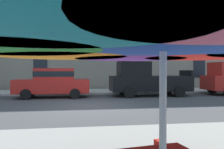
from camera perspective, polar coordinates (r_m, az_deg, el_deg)
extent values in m
plane|color=#424244|center=(10.95, -5.92, -7.66)|extent=(120.00, 120.00, 0.00)
cube|color=#B2ADA3|center=(17.69, -6.88, -4.15)|extent=(56.00, 3.60, 0.12)
cube|color=#6B6056|center=(19.84, -7.06, 5.48)|extent=(41.04, 0.08, 0.36)
cube|color=#6B6056|center=(20.35, -7.08, 14.50)|extent=(41.04, 0.08, 0.36)
cube|color=#B21E19|center=(14.63, -14.36, -2.74)|extent=(4.40, 1.76, 0.80)
cube|color=#B21E19|center=(14.58, -13.79, 0.16)|extent=(2.30, 1.55, 0.68)
cube|color=black|center=(14.58, -13.79, 0.16)|extent=(2.32, 1.57, 0.32)
cylinder|color=black|center=(14.00, -20.31, -4.58)|extent=(0.60, 0.22, 0.60)
cylinder|color=black|center=(15.72, -18.98, -3.97)|extent=(0.60, 0.22, 0.60)
cylinder|color=black|center=(13.70, -9.04, -4.65)|extent=(0.60, 0.22, 0.60)
cylinder|color=black|center=(15.46, -8.96, -4.01)|extent=(0.60, 0.22, 0.60)
cube|color=black|center=(15.26, 9.26, -2.12)|extent=(5.10, 1.90, 0.96)
cube|color=black|center=(14.94, 5.24, 1.39)|extent=(1.90, 1.75, 0.90)
cube|color=black|center=(16.16, 17.64, 0.36)|extent=(0.16, 1.75, 0.36)
cylinder|color=black|center=(16.72, 13.44, -3.51)|extent=(0.68, 0.22, 0.68)
cylinder|color=black|center=(14.97, 16.15, -4.05)|extent=(0.68, 0.22, 0.68)
cylinder|color=black|center=(15.82, 2.73, -3.74)|extent=(0.68, 0.22, 0.68)
cylinder|color=black|center=(13.96, 4.23, -4.37)|extent=(0.68, 0.22, 0.68)
cylinder|color=black|center=(18.22, 23.26, -3.19)|extent=(0.68, 0.22, 0.68)
cylinder|color=silver|center=(2.01, 12.30, -13.51)|extent=(0.06, 0.06, 2.29)
cone|color=red|center=(3.12, 21.71, 8.28)|extent=(1.46, 1.46, 0.49)
cone|color=#662D9E|center=(3.14, 4.39, 8.31)|extent=(1.46, 1.46, 0.49)
cone|color=orange|center=(2.71, -12.14, 9.44)|extent=(1.46, 1.46, 0.49)
cone|color=green|center=(1.93, -24.77, 12.82)|extent=(1.46, 1.46, 0.49)
cone|color=blue|center=(1.99, 12.40, 13.72)|extent=(1.82, 1.82, 0.57)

